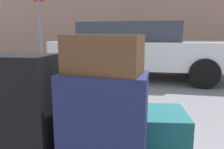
{
  "coord_description": "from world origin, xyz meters",
  "views": [
    {
      "loc": [
        0.25,
        -1.24,
        1.14
      ],
      "look_at": [
        0.0,
        1.2,
        0.69
      ],
      "focal_mm": 35.32,
      "sensor_mm": 36.0,
      "label": 1
    }
  ],
  "objects_px": {
    "parked_car": "(138,49)",
    "no_parking_sign": "(40,20)",
    "duffel_bag_teal_rear_left": "(135,135)",
    "bollard_kerb_near": "(191,57)",
    "suitcase_navy_front_left": "(104,132)",
    "duffel_bag_brown_topmost_pile": "(104,54)",
    "suitcase_maroon_center": "(61,134)",
    "suitcase_black_stacked_top": "(23,119)"
  },
  "relations": [
    {
      "from": "parked_car",
      "to": "no_parking_sign",
      "type": "height_order",
      "value": "no_parking_sign"
    },
    {
      "from": "bollard_kerb_near",
      "to": "no_parking_sign",
      "type": "relative_size",
      "value": 0.3
    },
    {
      "from": "parked_car",
      "to": "no_parking_sign",
      "type": "bearing_deg",
      "value": -153.6
    },
    {
      "from": "suitcase_black_stacked_top",
      "to": "parked_car",
      "type": "relative_size",
      "value": 0.16
    },
    {
      "from": "suitcase_black_stacked_top",
      "to": "duffel_bag_brown_topmost_pile",
      "type": "xyz_separation_m",
      "value": [
        0.45,
        -0.03,
        0.36
      ]
    },
    {
      "from": "no_parking_sign",
      "to": "parked_car",
      "type": "bearing_deg",
      "value": 26.4
    },
    {
      "from": "suitcase_navy_front_left",
      "to": "suitcase_maroon_center",
      "type": "xyz_separation_m",
      "value": [
        -0.34,
        0.32,
        -0.18
      ]
    },
    {
      "from": "parked_car",
      "to": "bollard_kerb_near",
      "type": "relative_size",
      "value": 6.47
    },
    {
      "from": "duffel_bag_teal_rear_left",
      "to": "suitcase_black_stacked_top",
      "type": "xyz_separation_m",
      "value": [
        -0.61,
        -0.25,
        0.19
      ]
    },
    {
      "from": "suitcase_navy_front_left",
      "to": "no_parking_sign",
      "type": "height_order",
      "value": "no_parking_sign"
    },
    {
      "from": "suitcase_black_stacked_top",
      "to": "no_parking_sign",
      "type": "bearing_deg",
      "value": 115.42
    },
    {
      "from": "duffel_bag_teal_rear_left",
      "to": "no_parking_sign",
      "type": "xyz_separation_m",
      "value": [
        -2.07,
        3.37,
        0.93
      ]
    },
    {
      "from": "suitcase_black_stacked_top",
      "to": "parked_car",
      "type": "xyz_separation_m",
      "value": [
        0.68,
        4.69,
        0.07
      ]
    },
    {
      "from": "suitcase_maroon_center",
      "to": "parked_car",
      "type": "relative_size",
      "value": 0.11
    },
    {
      "from": "suitcase_navy_front_left",
      "to": "parked_car",
      "type": "relative_size",
      "value": 0.14
    },
    {
      "from": "suitcase_maroon_center",
      "to": "duffel_bag_brown_topmost_pile",
      "type": "height_order",
      "value": "duffel_bag_brown_topmost_pile"
    },
    {
      "from": "duffel_bag_teal_rear_left",
      "to": "suitcase_maroon_center",
      "type": "relative_size",
      "value": 1.27
    },
    {
      "from": "suitcase_maroon_center",
      "to": "no_parking_sign",
      "type": "bearing_deg",
      "value": 113.91
    },
    {
      "from": "duffel_bag_brown_topmost_pile",
      "to": "no_parking_sign",
      "type": "distance_m",
      "value": 4.14
    },
    {
      "from": "duffel_bag_brown_topmost_pile",
      "to": "suitcase_navy_front_left",
      "type": "bearing_deg",
      "value": -168.69
    },
    {
      "from": "suitcase_black_stacked_top",
      "to": "duffel_bag_brown_topmost_pile",
      "type": "distance_m",
      "value": 0.57
    },
    {
      "from": "no_parking_sign",
      "to": "suitcase_black_stacked_top",
      "type": "bearing_deg",
      "value": -68.1
    },
    {
      "from": "duffel_bag_teal_rear_left",
      "to": "no_parking_sign",
      "type": "bearing_deg",
      "value": 119.6
    },
    {
      "from": "duffel_bag_brown_topmost_pile",
      "to": "parked_car",
      "type": "relative_size",
      "value": 0.08
    },
    {
      "from": "bollard_kerb_near",
      "to": "no_parking_sign",
      "type": "height_order",
      "value": "no_parking_sign"
    },
    {
      "from": "suitcase_maroon_center",
      "to": "suitcase_black_stacked_top",
      "type": "bearing_deg",
      "value": -110.61
    },
    {
      "from": "suitcase_navy_front_left",
      "to": "parked_car",
      "type": "distance_m",
      "value": 4.72
    },
    {
      "from": "suitcase_navy_front_left",
      "to": "bollard_kerb_near",
      "type": "bearing_deg",
      "value": 78.72
    },
    {
      "from": "suitcase_maroon_center",
      "to": "bollard_kerb_near",
      "type": "relative_size",
      "value": 0.71
    },
    {
      "from": "parked_car",
      "to": "duffel_bag_teal_rear_left",
      "type": "bearing_deg",
      "value": -90.87
    },
    {
      "from": "duffel_bag_teal_rear_left",
      "to": "parked_car",
      "type": "distance_m",
      "value": 4.44
    },
    {
      "from": "suitcase_maroon_center",
      "to": "bollard_kerb_near",
      "type": "height_order",
      "value": "bollard_kerb_near"
    },
    {
      "from": "duffel_bag_brown_topmost_pile",
      "to": "parked_car",
      "type": "bearing_deg",
      "value": 98.52
    },
    {
      "from": "duffel_bag_brown_topmost_pile",
      "to": "suitcase_maroon_center",
      "type": "bearing_deg",
      "value": 148.26
    },
    {
      "from": "duffel_bag_brown_topmost_pile",
      "to": "no_parking_sign",
      "type": "xyz_separation_m",
      "value": [
        -1.9,
        3.65,
        0.38
      ]
    },
    {
      "from": "suitcase_maroon_center",
      "to": "duffel_bag_brown_topmost_pile",
      "type": "relative_size",
      "value": 1.36
    },
    {
      "from": "duffel_bag_teal_rear_left",
      "to": "bollard_kerb_near",
      "type": "relative_size",
      "value": 0.91
    },
    {
      "from": "suitcase_black_stacked_top",
      "to": "no_parking_sign",
      "type": "xyz_separation_m",
      "value": [
        -1.46,
        3.63,
        0.74
      ]
    },
    {
      "from": "parked_car",
      "to": "no_parking_sign",
      "type": "relative_size",
      "value": 1.93
    },
    {
      "from": "suitcase_navy_front_left",
      "to": "bollard_kerb_near",
      "type": "relative_size",
      "value": 0.89
    },
    {
      "from": "suitcase_navy_front_left",
      "to": "no_parking_sign",
      "type": "distance_m",
      "value": 4.19
    },
    {
      "from": "parked_car",
      "to": "duffel_bag_brown_topmost_pile",
      "type": "bearing_deg",
      "value": -92.79
    }
  ]
}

